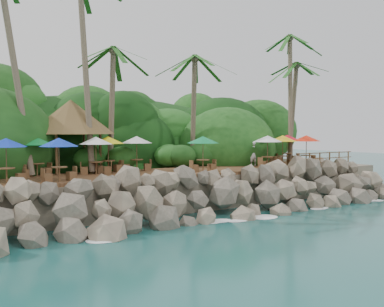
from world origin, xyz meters
TOP-DOWN VIEW (x-y plane):
  - ground at (0.00, 0.00)m, footprint 140.00×140.00m
  - land_base at (0.00, 16.00)m, footprint 32.00×25.20m
  - jungle_hill at (0.00, 23.50)m, footprint 44.80×28.00m
  - seawall at (0.00, 2.00)m, footprint 29.00×4.00m
  - terrace at (0.00, 6.00)m, footprint 26.00×5.00m
  - jungle_foliage at (0.00, 15.00)m, footprint 44.00×16.00m
  - foam_line at (0.00, 0.30)m, footprint 25.20×0.80m
  - palms at (0.82, 8.71)m, footprint 29.04×7.33m
  - palapa at (-6.89, 9.67)m, footprint 5.57×5.57m
  - dining_clusters at (-0.50, 6.11)m, footprint 24.36×5.28m
  - railing at (10.37, 3.65)m, footprint 6.10×0.10m
  - waiter at (5.70, 6.39)m, footprint 0.70×0.48m

SIDE VIEW (x-z plane):
  - ground at x=0.00m, z-range 0.00..0.00m
  - jungle_hill at x=0.00m, z-range -7.70..7.70m
  - jungle_foliage at x=0.00m, z-range -6.00..6.00m
  - foam_line at x=0.00m, z-range 0.00..0.06m
  - land_base at x=0.00m, z-range 0.00..2.10m
  - seawall at x=0.00m, z-range 0.00..2.30m
  - terrace at x=0.00m, z-range 2.10..2.30m
  - railing at x=10.37m, z-range 2.41..3.41m
  - waiter at x=5.70m, z-range 2.30..4.13m
  - dining_clusters at x=-0.50m, z-range 3.04..5.30m
  - palapa at x=-6.89m, z-range 3.49..8.09m
  - palms at x=0.82m, z-range 5.36..19.09m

